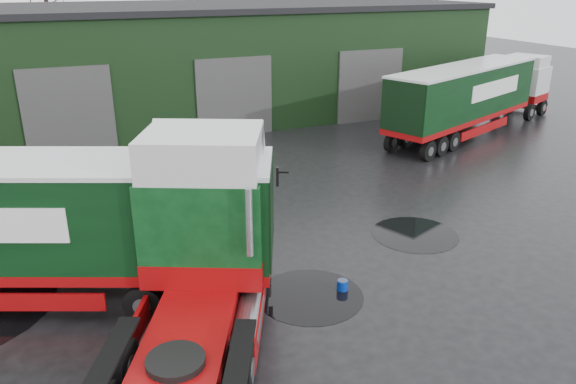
% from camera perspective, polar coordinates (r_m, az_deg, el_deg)
% --- Properties ---
extents(ground, '(100.00, 100.00, 0.00)m').
position_cam_1_polar(ground, '(16.83, 3.19, -6.53)').
color(ground, black).
extents(warehouse, '(32.40, 12.40, 6.30)m').
position_cam_1_polar(warehouse, '(34.75, -8.68, 13.20)').
color(warehouse, black).
rests_on(warehouse, ground).
extents(hero_tractor, '(5.97, 8.00, 4.58)m').
position_cam_1_polar(hero_tractor, '(11.90, -9.86, -6.80)').
color(hero_tractor, '#0C3917').
rests_on(hero_tractor, ground).
extents(trailer_left, '(12.14, 7.08, 3.77)m').
position_cam_1_polar(trailer_left, '(15.29, -24.85, -3.72)').
color(trailer_left, silver).
rests_on(trailer_left, ground).
extents(lorry_right, '(13.89, 7.45, 3.68)m').
position_cam_1_polar(lorry_right, '(30.01, 17.31, 8.71)').
color(lorry_right, silver).
rests_on(lorry_right, ground).
extents(wash_bucket, '(0.34, 0.34, 0.28)m').
position_cam_1_polar(wash_bucket, '(15.13, 5.56, -9.40)').
color(wash_bucket, '#062796').
rests_on(wash_bucket, ground).
extents(tree_back_a, '(4.40, 4.40, 9.50)m').
position_cam_1_polar(tree_back_a, '(43.43, -23.07, 15.48)').
color(tree_back_a, black).
rests_on(tree_back_a, ground).
extents(tree_back_b, '(4.40, 4.40, 7.50)m').
position_cam_1_polar(tree_back_b, '(46.60, -2.17, 16.11)').
color(tree_back_b, black).
rests_on(tree_back_b, ground).
extents(puddle_0, '(2.80, 2.80, 0.01)m').
position_cam_1_polar(puddle_0, '(14.88, 2.24, -10.49)').
color(puddle_0, black).
rests_on(puddle_0, ground).
extents(puddle_1, '(2.79, 2.79, 0.01)m').
position_cam_1_polar(puddle_1, '(18.61, 12.76, -4.21)').
color(puddle_1, black).
rests_on(puddle_1, ground).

